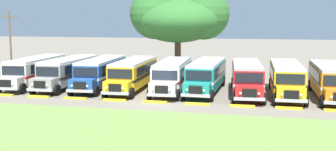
{
  "coord_description": "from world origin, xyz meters",
  "views": [
    {
      "loc": [
        8.4,
        -32.27,
        6.78
      ],
      "look_at": [
        0.0,
        4.27,
        1.6
      ],
      "focal_mm": 43.99,
      "sensor_mm": 36.0,
      "label": 1
    }
  ],
  "objects_px": {
    "parked_bus_slot_5": "(207,75)",
    "broad_shade_tree": "(180,18)",
    "parked_bus_slot_6": "(247,77)",
    "parked_bus_slot_2": "(101,71)",
    "parked_bus_slot_0": "(36,70)",
    "parked_bus_slot_3": "(133,73)",
    "utility_pole": "(11,44)",
    "parked_bus_slot_1": "(69,71)",
    "parked_bus_slot_4": "(173,74)",
    "parked_bus_slot_8": "(329,79)",
    "parked_bus_slot_7": "(286,78)"
  },
  "relations": [
    {
      "from": "parked_bus_slot_4",
      "to": "parked_bus_slot_0",
      "type": "bearing_deg",
      "value": -93.16
    },
    {
      "from": "parked_bus_slot_3",
      "to": "parked_bus_slot_5",
      "type": "bearing_deg",
      "value": 91.83
    },
    {
      "from": "parked_bus_slot_5",
      "to": "parked_bus_slot_2",
      "type": "bearing_deg",
      "value": -88.02
    },
    {
      "from": "parked_bus_slot_1",
      "to": "parked_bus_slot_8",
      "type": "height_order",
      "value": "same"
    },
    {
      "from": "parked_bus_slot_7",
      "to": "utility_pole",
      "type": "height_order",
      "value": "utility_pole"
    },
    {
      "from": "parked_bus_slot_5",
      "to": "parked_bus_slot_7",
      "type": "height_order",
      "value": "same"
    },
    {
      "from": "broad_shade_tree",
      "to": "utility_pole",
      "type": "relative_size",
      "value": 1.57
    },
    {
      "from": "parked_bus_slot_4",
      "to": "broad_shade_tree",
      "type": "distance_m",
      "value": 13.72
    },
    {
      "from": "parked_bus_slot_0",
      "to": "broad_shade_tree",
      "type": "distance_m",
      "value": 18.52
    },
    {
      "from": "parked_bus_slot_6",
      "to": "parked_bus_slot_5",
      "type": "bearing_deg",
      "value": -102.54
    },
    {
      "from": "parked_bus_slot_5",
      "to": "utility_pole",
      "type": "xyz_separation_m",
      "value": [
        -21.82,
        1.81,
        2.45
      ]
    },
    {
      "from": "parked_bus_slot_1",
      "to": "broad_shade_tree",
      "type": "xyz_separation_m",
      "value": [
        8.88,
        12.49,
        5.33
      ]
    },
    {
      "from": "utility_pole",
      "to": "parked_bus_slot_1",
      "type": "bearing_deg",
      "value": -15.73
    },
    {
      "from": "parked_bus_slot_3",
      "to": "parked_bus_slot_8",
      "type": "distance_m",
      "value": 17.88
    },
    {
      "from": "parked_bus_slot_8",
      "to": "utility_pole",
      "type": "xyz_separation_m",
      "value": [
        -32.63,
        2.39,
        2.45
      ]
    },
    {
      "from": "parked_bus_slot_5",
      "to": "utility_pole",
      "type": "bearing_deg",
      "value": -93.46
    },
    {
      "from": "parked_bus_slot_1",
      "to": "parked_bus_slot_3",
      "type": "relative_size",
      "value": 1.0
    },
    {
      "from": "parked_bus_slot_0",
      "to": "parked_bus_slot_8",
      "type": "distance_m",
      "value": 28.37
    },
    {
      "from": "parked_bus_slot_7",
      "to": "parked_bus_slot_3",
      "type": "bearing_deg",
      "value": -91.0
    },
    {
      "from": "parked_bus_slot_7",
      "to": "parked_bus_slot_0",
      "type": "bearing_deg",
      "value": -91.14
    },
    {
      "from": "parked_bus_slot_0",
      "to": "parked_bus_slot_1",
      "type": "height_order",
      "value": "same"
    },
    {
      "from": "parked_bus_slot_5",
      "to": "parked_bus_slot_8",
      "type": "xyz_separation_m",
      "value": [
        10.81,
        -0.58,
        0.0
      ]
    },
    {
      "from": "parked_bus_slot_1",
      "to": "parked_bus_slot_8",
      "type": "relative_size",
      "value": 1.0
    },
    {
      "from": "parked_bus_slot_4",
      "to": "parked_bus_slot_6",
      "type": "bearing_deg",
      "value": 86.04
    },
    {
      "from": "parked_bus_slot_8",
      "to": "parked_bus_slot_7",
      "type": "bearing_deg",
      "value": -92.06
    },
    {
      "from": "parked_bus_slot_7",
      "to": "parked_bus_slot_2",
      "type": "bearing_deg",
      "value": -92.23
    },
    {
      "from": "parked_bus_slot_2",
      "to": "parked_bus_slot_3",
      "type": "height_order",
      "value": "same"
    },
    {
      "from": "parked_bus_slot_4",
      "to": "parked_bus_slot_5",
      "type": "distance_m",
      "value": 3.21
    },
    {
      "from": "parked_bus_slot_2",
      "to": "parked_bus_slot_6",
      "type": "distance_m",
      "value": 14.3
    },
    {
      "from": "parked_bus_slot_3",
      "to": "parked_bus_slot_5",
      "type": "relative_size",
      "value": 1.0
    },
    {
      "from": "parked_bus_slot_0",
      "to": "parked_bus_slot_7",
      "type": "xyz_separation_m",
      "value": [
        24.74,
        0.02,
        0.0
      ]
    },
    {
      "from": "parked_bus_slot_0",
      "to": "parked_bus_slot_4",
      "type": "relative_size",
      "value": 1.0
    },
    {
      "from": "parked_bus_slot_0",
      "to": "parked_bus_slot_3",
      "type": "xyz_separation_m",
      "value": [
        10.49,
        -0.03,
        0.0
      ]
    },
    {
      "from": "parked_bus_slot_4",
      "to": "parked_bus_slot_6",
      "type": "distance_m",
      "value": 6.91
    },
    {
      "from": "broad_shade_tree",
      "to": "parked_bus_slot_8",
      "type": "bearing_deg",
      "value": -38.64
    },
    {
      "from": "parked_bus_slot_1",
      "to": "parked_bus_slot_4",
      "type": "xyz_separation_m",
      "value": [
        10.69,
        -0.02,
        0.0
      ]
    },
    {
      "from": "parked_bus_slot_3",
      "to": "parked_bus_slot_8",
      "type": "xyz_separation_m",
      "value": [
        17.88,
        -0.08,
        0.0
      ]
    },
    {
      "from": "parked_bus_slot_5",
      "to": "parked_bus_slot_6",
      "type": "distance_m",
      "value": 3.77
    },
    {
      "from": "parked_bus_slot_0",
      "to": "utility_pole",
      "type": "bearing_deg",
      "value": -121.92
    },
    {
      "from": "parked_bus_slot_4",
      "to": "parked_bus_slot_6",
      "type": "xyz_separation_m",
      "value": [
        6.91,
        -0.08,
        0.0
      ]
    },
    {
      "from": "parked_bus_slot_7",
      "to": "broad_shade_tree",
      "type": "xyz_separation_m",
      "value": [
        -12.19,
        12.52,
        5.33
      ]
    },
    {
      "from": "parked_bus_slot_2",
      "to": "broad_shade_tree",
      "type": "bearing_deg",
      "value": 151.65
    },
    {
      "from": "parked_bus_slot_2",
      "to": "parked_bus_slot_3",
      "type": "relative_size",
      "value": 1.0
    },
    {
      "from": "parked_bus_slot_7",
      "to": "parked_bus_slot_5",
      "type": "bearing_deg",
      "value": -94.77
    },
    {
      "from": "parked_bus_slot_1",
      "to": "parked_bus_slot_6",
      "type": "distance_m",
      "value": 17.61
    },
    {
      "from": "parked_bus_slot_8",
      "to": "utility_pole",
      "type": "height_order",
      "value": "utility_pole"
    },
    {
      "from": "parked_bus_slot_2",
      "to": "parked_bus_slot_6",
      "type": "relative_size",
      "value": 1.0
    },
    {
      "from": "parked_bus_slot_5",
      "to": "broad_shade_tree",
      "type": "bearing_deg",
      "value": -156.19
    },
    {
      "from": "parked_bus_slot_2",
      "to": "parked_bus_slot_0",
      "type": "bearing_deg",
      "value": -91.0
    },
    {
      "from": "utility_pole",
      "to": "parked_bus_slot_0",
      "type": "bearing_deg",
      "value": -28.17
    }
  ]
}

